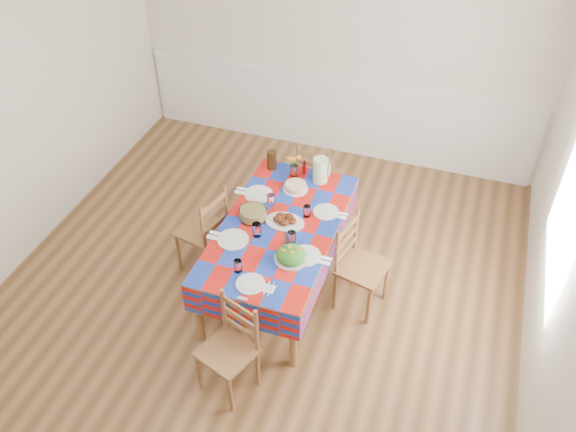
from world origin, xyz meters
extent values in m
cube|color=brown|center=(0.00, 0.00, -0.02)|extent=(4.50, 5.00, 0.04)
cube|color=beige|center=(0.00, 2.52, 1.35)|extent=(4.50, 0.04, 2.70)
cube|color=beige|center=(2.27, 0.00, 1.35)|extent=(0.04, 5.00, 2.70)
cube|color=white|center=(0.00, 2.47, 0.90)|extent=(4.41, 0.06, 0.04)
cube|color=white|center=(0.00, 2.48, 0.45)|extent=(4.41, 0.03, 0.90)
plane|color=white|center=(2.23, 0.30, 1.50)|extent=(0.00, 1.40, 1.40)
cylinder|color=brown|center=(-0.26, -0.56, 0.32)|extent=(0.06, 0.06, 0.64)
cylinder|color=brown|center=(0.53, -0.56, 0.32)|extent=(0.06, 0.06, 0.64)
cylinder|color=brown|center=(-0.26, 1.05, 0.32)|extent=(0.06, 0.06, 0.64)
cylinder|color=brown|center=(0.53, 1.05, 0.32)|extent=(0.06, 0.06, 0.64)
cube|color=brown|center=(0.14, 0.25, 0.66)|extent=(0.90, 1.71, 0.04)
cube|color=#B8160F|center=(0.14, 0.25, 0.68)|extent=(0.94, 1.75, 0.01)
cube|color=#B8160F|center=(-0.33, 0.25, 0.54)|extent=(0.01, 1.75, 0.27)
cube|color=#B8160F|center=(0.61, 0.25, 0.54)|extent=(0.01, 1.75, 0.27)
cube|color=#B8160F|center=(0.14, -0.63, 0.54)|extent=(0.94, 0.01, 0.27)
cube|color=#B8160F|center=(0.14, 1.12, 0.54)|extent=(0.94, 0.01, 0.27)
cylinder|color=silver|center=(0.16, -0.45, 0.69)|extent=(0.22, 0.22, 0.01)
cylinder|color=silver|center=(0.16, -0.45, 0.70)|extent=(0.16, 0.16, 0.00)
cylinder|color=white|center=(0.02, -0.35, 0.74)|extent=(0.06, 0.06, 0.11)
cube|color=white|center=(0.31, -0.45, 0.69)|extent=(0.08, 0.08, 0.00)
cube|color=silver|center=(0.29, -0.45, 0.69)|extent=(0.01, 0.14, 0.00)
cube|color=silver|center=(0.32, -0.45, 0.69)|extent=(0.01, 0.17, 0.00)
cylinder|color=silver|center=(-0.16, -0.04, 0.69)|extent=(0.26, 0.26, 0.01)
cylinder|color=silver|center=(-0.16, -0.04, 0.70)|extent=(0.18, 0.18, 0.01)
cylinder|color=white|center=(0.00, 0.08, 0.75)|extent=(0.07, 0.07, 0.13)
cube|color=white|center=(-0.33, -0.04, 0.69)|extent=(0.10, 0.10, 0.01)
cube|color=silver|center=(-0.35, -0.04, 0.69)|extent=(0.16, 0.01, 0.00)
cube|color=silver|center=(-0.31, -0.04, 0.69)|extent=(0.19, 0.01, 0.00)
cylinder|color=silver|center=(-0.18, 0.58, 0.69)|extent=(0.25, 0.25, 0.01)
cylinder|color=silver|center=(-0.18, 0.58, 0.70)|extent=(0.18, 0.18, 0.01)
cylinder|color=white|center=(-0.02, 0.47, 0.75)|extent=(0.07, 0.07, 0.12)
cube|color=white|center=(-0.35, 0.58, 0.69)|extent=(0.09, 0.09, 0.01)
cube|color=silver|center=(-0.37, 0.58, 0.69)|extent=(0.16, 0.01, 0.00)
cube|color=silver|center=(-0.33, 0.58, 0.69)|extent=(0.19, 0.01, 0.00)
cylinder|color=silver|center=(0.46, -0.03, 0.69)|extent=(0.24, 0.24, 0.01)
cylinder|color=silver|center=(0.46, -0.03, 0.70)|extent=(0.17, 0.17, 0.01)
cylinder|color=white|center=(0.30, 0.08, 0.74)|extent=(0.07, 0.07, 0.12)
cube|color=white|center=(0.62, -0.03, 0.69)|extent=(0.09, 0.09, 0.01)
cube|color=silver|center=(0.60, -0.03, 0.69)|extent=(0.15, 0.01, 0.00)
cube|color=silver|center=(0.64, -0.03, 0.69)|extent=(0.18, 0.01, 0.00)
cylinder|color=silver|center=(0.46, 0.55, 0.69)|extent=(0.22, 0.22, 0.01)
cylinder|color=silver|center=(0.46, 0.55, 0.70)|extent=(0.16, 0.16, 0.00)
cylinder|color=white|center=(0.32, 0.45, 0.74)|extent=(0.06, 0.06, 0.11)
cube|color=white|center=(0.61, 0.55, 0.69)|extent=(0.08, 0.08, 0.00)
cube|color=silver|center=(0.59, 0.55, 0.69)|extent=(0.14, 0.01, 0.00)
cube|color=silver|center=(0.62, 0.55, 0.69)|extent=(0.16, 0.01, 0.00)
ellipsoid|color=silver|center=(0.17, 0.30, 0.69)|extent=(0.34, 0.24, 0.02)
ellipsoid|color=black|center=(0.23, 0.30, 0.73)|extent=(0.09, 0.08, 0.05)
ellipsoid|color=black|center=(0.19, 0.34, 0.73)|extent=(0.09, 0.08, 0.05)
ellipsoid|color=black|center=(0.12, 0.33, 0.73)|extent=(0.09, 0.08, 0.05)
ellipsoid|color=black|center=(0.12, 0.28, 0.73)|extent=(0.09, 0.08, 0.05)
ellipsoid|color=black|center=(0.17, 0.26, 0.73)|extent=(0.09, 0.08, 0.05)
cylinder|color=silver|center=(0.36, -0.09, 0.69)|extent=(0.27, 0.27, 0.01)
ellipsoid|color=#154C13|center=(0.36, -0.09, 0.73)|extent=(0.24, 0.24, 0.11)
cube|color=orange|center=(0.31, -0.12, 0.79)|extent=(0.03, 0.02, 0.01)
cube|color=orange|center=(0.34, -0.07, 0.79)|extent=(0.04, 0.04, 0.01)
cube|color=orange|center=(0.38, -0.12, 0.79)|extent=(0.03, 0.03, 0.01)
cube|color=orange|center=(0.41, -0.07, 0.79)|extent=(0.03, 0.04, 0.01)
cylinder|color=white|center=(-0.11, 0.28, 0.73)|extent=(0.24, 0.24, 0.09)
cylinder|color=#D1C26E|center=(-0.11, 0.28, 0.73)|extent=(0.22, 0.22, 0.07)
cylinder|color=silver|center=(0.11, 0.76, 0.69)|extent=(0.23, 0.23, 0.01)
cylinder|color=tan|center=(0.11, 0.76, 0.72)|extent=(0.19, 0.19, 0.05)
cube|color=black|center=(0.24, 0.14, 0.69)|extent=(0.12, 0.28, 0.01)
cube|color=black|center=(0.29, 0.16, 0.69)|extent=(0.06, 0.29, 0.01)
cylinder|color=white|center=(0.03, 0.95, 0.74)|extent=(0.07, 0.07, 0.12)
cylinder|color=#347627|center=(0.01, 0.95, 0.79)|extent=(0.01, 0.01, 0.17)
ellipsoid|color=orange|center=(-0.02, 0.95, 0.87)|extent=(0.06, 0.06, 0.02)
cylinder|color=#347627|center=(0.05, 0.96, 0.79)|extent=(0.01, 0.01, 0.17)
ellipsoid|color=orange|center=(0.07, 0.98, 0.89)|extent=(0.06, 0.06, 0.02)
cylinder|color=#347627|center=(0.03, 0.94, 0.79)|extent=(0.01, 0.01, 0.17)
ellipsoid|color=orange|center=(0.03, 0.92, 0.90)|extent=(0.06, 0.06, 0.02)
cylinder|color=#B6100E|center=(0.11, 1.02, 0.75)|extent=(0.03, 0.03, 0.14)
cylinder|color=#B1E19F|center=(0.28, 0.96, 0.80)|extent=(0.14, 0.14, 0.24)
cylinder|color=#321F0B|center=(-0.20, 1.01, 0.78)|extent=(0.09, 0.09, 0.18)
cube|color=silver|center=(0.16, -0.61, 0.69)|extent=(0.07, 0.02, 0.02)
cylinder|color=brown|center=(-0.06, -0.99, 0.20)|extent=(0.03, 0.03, 0.40)
cylinder|color=brown|center=(0.24, -1.09, 0.20)|extent=(0.03, 0.03, 0.40)
cylinder|color=brown|center=(0.04, -0.71, 0.20)|extent=(0.03, 0.03, 0.40)
cylinder|color=brown|center=(0.34, -0.81, 0.20)|extent=(0.03, 0.03, 0.40)
cube|color=brown|center=(0.14, -0.90, 0.41)|extent=(0.47, 0.46, 0.03)
cylinder|color=brown|center=(0.04, -0.70, 0.62)|extent=(0.03, 0.03, 0.44)
cylinder|color=brown|center=(0.34, -0.80, 0.62)|extent=(0.03, 0.03, 0.44)
cube|color=brown|center=(0.19, -0.75, 0.53)|extent=(0.30, 0.12, 0.04)
cube|color=brown|center=(0.19, -0.75, 0.64)|extent=(0.30, 0.12, 0.04)
cube|color=brown|center=(0.19, -0.75, 0.76)|extent=(0.30, 0.12, 0.04)
cylinder|color=brown|center=(0.31, 1.53, 0.20)|extent=(0.03, 0.03, 0.40)
cylinder|color=brown|center=(-0.01, 1.55, 0.20)|extent=(0.03, 0.03, 0.40)
cylinder|color=brown|center=(0.29, 1.23, 0.20)|extent=(0.03, 0.03, 0.40)
cylinder|color=brown|center=(-0.03, 1.25, 0.20)|extent=(0.03, 0.03, 0.40)
cube|color=brown|center=(0.14, 1.39, 0.41)|extent=(0.39, 0.38, 0.03)
cylinder|color=brown|center=(0.29, 1.22, 0.62)|extent=(0.03, 0.03, 0.44)
cylinder|color=brown|center=(-0.03, 1.24, 0.62)|extent=(0.03, 0.03, 0.44)
cube|color=brown|center=(0.13, 1.23, 0.53)|extent=(0.32, 0.04, 0.04)
cube|color=brown|center=(0.13, 1.23, 0.65)|extent=(0.32, 0.04, 0.04)
cube|color=brown|center=(0.13, 1.23, 0.76)|extent=(0.32, 0.04, 0.04)
cylinder|color=brown|center=(-0.72, 0.44, 0.21)|extent=(0.03, 0.03, 0.42)
cylinder|color=brown|center=(-0.79, 0.12, 0.21)|extent=(0.03, 0.03, 0.42)
cylinder|color=brown|center=(-0.41, 0.38, 0.21)|extent=(0.03, 0.03, 0.42)
cylinder|color=brown|center=(-0.48, 0.05, 0.21)|extent=(0.03, 0.03, 0.42)
cube|color=brown|center=(-0.60, 0.25, 0.43)|extent=(0.45, 0.46, 0.03)
cylinder|color=brown|center=(-0.40, 0.37, 0.65)|extent=(0.03, 0.03, 0.47)
cylinder|color=brown|center=(-0.47, 0.05, 0.65)|extent=(0.03, 0.03, 0.47)
cube|color=brown|center=(-0.44, 0.21, 0.56)|extent=(0.09, 0.33, 0.05)
cube|color=brown|center=(-0.44, 0.21, 0.68)|extent=(0.09, 0.33, 0.05)
cube|color=brown|center=(-0.44, 0.21, 0.80)|extent=(0.09, 0.33, 0.05)
cylinder|color=brown|center=(0.99, 0.05, 0.21)|extent=(0.03, 0.03, 0.42)
cylinder|color=brown|center=(1.07, 0.37, 0.21)|extent=(0.03, 0.03, 0.42)
cylinder|color=brown|center=(0.68, 0.12, 0.21)|extent=(0.03, 0.03, 0.42)
cylinder|color=brown|center=(0.76, 0.45, 0.21)|extent=(0.03, 0.03, 0.42)
cube|color=brown|center=(0.88, 0.25, 0.43)|extent=(0.45, 0.47, 0.03)
cylinder|color=brown|center=(0.67, 0.12, 0.65)|extent=(0.03, 0.03, 0.47)
cylinder|color=brown|center=(0.75, 0.45, 0.65)|extent=(0.03, 0.03, 0.47)
cube|color=brown|center=(0.71, 0.28, 0.56)|extent=(0.09, 0.33, 0.05)
cube|color=brown|center=(0.71, 0.28, 0.68)|extent=(0.09, 0.33, 0.05)
cube|color=brown|center=(0.71, 0.28, 0.80)|extent=(0.09, 0.33, 0.05)
camera|label=1|loc=(1.45, -3.35, 4.05)|focal=38.00mm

